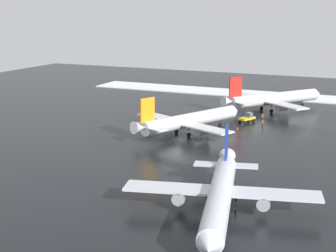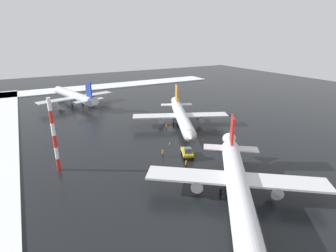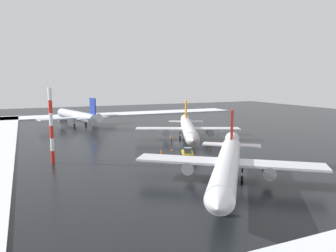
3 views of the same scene
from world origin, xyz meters
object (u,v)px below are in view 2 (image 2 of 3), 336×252
at_px(antenna_mast, 54,135).
at_px(airplane_parked_portside, 74,96).
at_px(airplane_far_rear, 237,184).
at_px(ground_crew_near_tug, 166,127).
at_px(ground_crew_beside_wing, 186,164).
at_px(traffic_cone_near_nose, 205,129).
at_px(traffic_cone_mid_line, 170,143).
at_px(traffic_cone_wingtip_side, 203,139).
at_px(airplane_foreground_jet, 181,117).
at_px(pushback_tug, 187,152).
at_px(ground_crew_mid_apron, 163,153).

bearing_deg(antenna_mast, airplane_parked_portside, 166.55).
bearing_deg(airplane_far_rear, ground_crew_near_tug, -153.57).
bearing_deg(ground_crew_beside_wing, traffic_cone_near_nose, 166.93).
xyz_separation_m(traffic_cone_mid_line, traffic_cone_wingtip_side, (1.86, 8.64, 0.00)).
bearing_deg(airplane_foreground_jet, ground_crew_beside_wing, -5.35).
height_order(airplane_far_rear, ground_crew_beside_wing, airplane_far_rear).
xyz_separation_m(airplane_foreground_jet, pushback_tug, (17.45, -9.19, -2.04)).
distance_m(airplane_parked_portside, airplane_far_rear, 79.05).
bearing_deg(airplane_parked_portside, ground_crew_beside_wing, 174.44).
bearing_deg(airplane_foreground_jet, antenna_mast, -50.13).
relative_size(airplane_foreground_jet, traffic_cone_wingtip_side, 58.23).
xyz_separation_m(antenna_mast, traffic_cone_wingtip_side, (1.23, 34.34, -7.10)).
xyz_separation_m(airplane_parked_portside, traffic_cone_mid_line, (52.35, 13.04, -3.12)).
height_order(airplane_foreground_jet, ground_crew_beside_wing, airplane_foreground_jet).
relative_size(ground_crew_near_tug, ground_crew_beside_wing, 1.00).
xyz_separation_m(airplane_far_rear, ground_crew_near_tug, (-35.54, 6.75, -2.53)).
bearing_deg(ground_crew_beside_wing, traffic_cone_mid_line, -161.30).
xyz_separation_m(pushback_tug, traffic_cone_near_nose, (-12.22, 13.93, -1.01)).
distance_m(airplane_far_rear, traffic_cone_wingtip_side, 26.78).
xyz_separation_m(airplane_foreground_jet, traffic_cone_near_nose, (5.23, 4.74, -3.05)).
bearing_deg(ground_crew_beside_wing, airplane_foreground_jet, -176.50).
distance_m(airplane_parked_portside, antenna_mast, 54.61).
height_order(airplane_far_rear, ground_crew_near_tug, airplane_far_rear).
bearing_deg(traffic_cone_near_nose, pushback_tug, -48.73).
relative_size(ground_crew_beside_wing, traffic_cone_near_nose, 3.11).
relative_size(ground_crew_beside_wing, antenna_mast, 0.12).
distance_m(ground_crew_beside_wing, traffic_cone_near_nose, 23.48).
bearing_deg(antenna_mast, ground_crew_near_tug, 108.77).
height_order(airplane_far_rear, traffic_cone_near_nose, airplane_far_rear).
distance_m(ground_crew_mid_apron, traffic_cone_mid_line, 7.31).
height_order(airplane_foreground_jet, traffic_cone_wingtip_side, airplane_foreground_jet).
height_order(airplane_far_rear, pushback_tug, airplane_far_rear).
distance_m(airplane_foreground_jet, pushback_tug, 19.83).
xyz_separation_m(airplane_parked_portside, traffic_cone_near_nose, (48.31, 26.80, -3.12)).
bearing_deg(pushback_tug, airplane_foreground_jet, 175.48).
bearing_deg(traffic_cone_mid_line, traffic_cone_wingtip_side, 77.85).
distance_m(pushback_tug, ground_crew_beside_wing, 5.06).
bearing_deg(airplane_far_rear, ground_crew_mid_apron, -136.43).
bearing_deg(traffic_cone_near_nose, airplane_foreground_jet, -137.83).
distance_m(ground_crew_mid_apron, antenna_mast, 22.38).
height_order(ground_crew_near_tug, ground_crew_mid_apron, same).
bearing_deg(pushback_tug, ground_crew_beside_wing, -12.19).
xyz_separation_m(pushback_tug, traffic_cone_mid_line, (-8.18, 0.17, -1.01)).
xyz_separation_m(airplane_parked_portside, antenna_mast, (52.98, -12.67, 3.98)).
distance_m(pushback_tug, traffic_cone_near_nose, 18.56).
relative_size(airplane_parked_portside, antenna_mast, 2.32).
height_order(pushback_tug, ground_crew_mid_apron, pushback_tug).
xyz_separation_m(airplane_foreground_jet, traffic_cone_mid_line, (9.27, -9.02, -3.05)).
bearing_deg(traffic_cone_near_nose, airplane_parked_portside, -150.98).
bearing_deg(traffic_cone_near_nose, ground_crew_beside_wing, -45.89).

